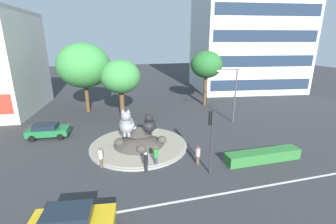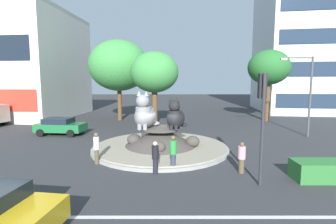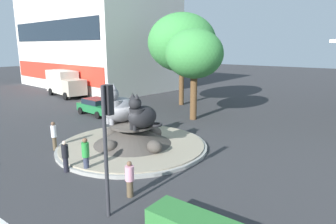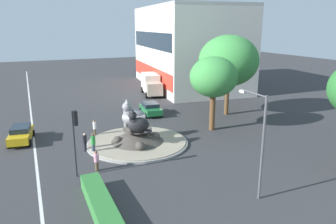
{
  "view_description": "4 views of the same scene",
  "coord_description": "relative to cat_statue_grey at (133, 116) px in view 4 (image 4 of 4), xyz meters",
  "views": [
    {
      "loc": [
        -2.6,
        -20.53,
        9.7
      ],
      "look_at": [
        3.23,
        1.32,
        2.78
      ],
      "focal_mm": 25.11,
      "sensor_mm": 36.0,
      "label": 1
    },
    {
      "loc": [
        0.51,
        -16.47,
        4.47
      ],
      "look_at": [
        0.55,
        1.99,
        2.29
      ],
      "focal_mm": 26.46,
      "sensor_mm": 36.0,
      "label": 2
    },
    {
      "loc": [
        12.23,
        -12.69,
        6.17
      ],
      "look_at": [
        0.99,
        2.31,
        1.96
      ],
      "focal_mm": 31.71,
      "sensor_mm": 36.0,
      "label": 3
    },
    {
      "loc": [
        26.52,
        -8.6,
        10.48
      ],
      "look_at": [
        0.63,
        2.76,
        2.86
      ],
      "focal_mm": 34.54,
      "sensor_mm": 36.0,
      "label": 4
    }
  ],
  "objects": [
    {
      "name": "cat_statue_grey",
      "position": [
        0.0,
        0.0,
        0.0
      ],
      "size": [
        1.81,
        2.48,
        2.52
      ],
      "rotation": [
        0.0,
        0.0,
        -1.72
      ],
      "color": "gray",
      "rests_on": "roundabout_island"
    },
    {
      "name": "second_tree_near_tower",
      "position": [
        -4.24,
        13.15,
        4.09
      ],
      "size": [
        6.99,
        6.99,
        9.45
      ],
      "color": "brown",
      "rests_on": "ground"
    },
    {
      "name": "hatchback_near_shophouse",
      "position": [
        -3.79,
        -9.61,
        -1.58
      ],
      "size": [
        4.44,
        2.45,
        1.49
      ],
      "rotation": [
        0.0,
        0.0,
        -0.14
      ],
      "color": "gold",
      "rests_on": "ground"
    },
    {
      "name": "roundabout_island",
      "position": [
        1.04,
        0.09,
        -1.82
      ],
      "size": [
        9.17,
        9.17,
        1.45
      ],
      "color": "gray",
      "rests_on": "ground"
    },
    {
      "name": "ground_plane",
      "position": [
        1.04,
        0.09,
        -2.37
      ],
      "size": [
        160.0,
        160.0,
        0.0
      ],
      "primitive_type": "plane",
      "color": "#333335"
    },
    {
      "name": "pedestrian_white_shirt",
      "position": [
        -2.4,
        -3.09,
        -1.42
      ],
      "size": [
        0.31,
        0.31,
        1.76
      ],
      "rotation": [
        0.0,
        0.0,
        3.8
      ],
      "color": "brown",
      "rests_on": "ground"
    },
    {
      "name": "pedestrian_black_shirt",
      "position": [
        0.92,
        -4.6,
        -1.51
      ],
      "size": [
        0.33,
        0.33,
        1.63
      ],
      "rotation": [
        0.0,
        0.0,
        3.55
      ],
      "color": "black",
      "rests_on": "ground"
    },
    {
      "name": "shophouse_block",
      "position": [
        -23.05,
        17.44,
        4.39
      ],
      "size": [
        25.11,
        15.61,
        18.21
      ],
      "rotation": [
        0.0,
        0.0,
        -0.1
      ],
      "color": "silver",
      "rests_on": "ground"
    },
    {
      "name": "pedestrian_green_shirt",
      "position": [
        1.81,
        -4.04,
        -1.42
      ],
      "size": [
        0.36,
        0.36,
        1.8
      ],
      "rotation": [
        0.0,
        0.0,
        6.12
      ],
      "color": "#33384C",
      "rests_on": "ground"
    },
    {
      "name": "lane_centreline",
      "position": [
        1.04,
        -8.59,
        -2.37
      ],
      "size": [
        112.0,
        0.2,
        0.01
      ],
      "primitive_type": "cube",
      "color": "silver",
      "rests_on": "ground"
    },
    {
      "name": "streetlight_arm",
      "position": [
        12.92,
        3.96,
        1.55
      ],
      "size": [
        2.66,
        0.26,
        6.58
      ],
      "rotation": [
        0.0,
        0.0,
        3.12
      ],
      "color": "#4C4C51",
      "rests_on": "ground"
    },
    {
      "name": "pedestrian_pink_shirt",
      "position": [
        5.2,
        -4.48,
        -1.56
      ],
      "size": [
        0.37,
        0.37,
        1.57
      ],
      "rotation": [
        0.0,
        0.0,
        3.46
      ],
      "color": "brown",
      "rests_on": "ground"
    },
    {
      "name": "sedan_on_far_lane",
      "position": [
        -7.76,
        4.7,
        -1.6
      ],
      "size": [
        4.16,
        2.4,
        1.45
      ],
      "rotation": [
        0.0,
        0.0,
        -0.09
      ],
      "color": "#1E6B38",
      "rests_on": "ground"
    },
    {
      "name": "broadleaf_tree_behind_island",
      "position": [
        0.2,
        8.44,
        3.09
      ],
      "size": [
        4.77,
        4.77,
        7.54
      ],
      "color": "brown",
      "rests_on": "ground"
    },
    {
      "name": "clipped_hedge_strip",
      "position": [
        10.65,
        -5.4,
        -1.92
      ],
      "size": [
        6.6,
        1.2,
        0.9
      ],
      "primitive_type": "cube",
      "color": "#2D7033",
      "rests_on": "ground"
    },
    {
      "name": "delivery_box_truck",
      "position": [
        -18.88,
        9.01,
        -0.71
      ],
      "size": [
        7.11,
        3.64,
        3.13
      ],
      "rotation": [
        0.0,
        0.0,
        -0.2
      ],
      "color": "#B7AD99",
      "rests_on": "ground"
    },
    {
      "name": "traffic_light_mast",
      "position": [
        5.57,
        -5.89,
        1.02
      ],
      "size": [
        0.32,
        0.46,
        4.86
      ],
      "rotation": [
        0.0,
        0.0,
        1.58
      ],
      "color": "#2D2D33",
      "rests_on": "ground"
    },
    {
      "name": "cat_statue_black",
      "position": [
        2.05,
        -0.21,
        -0.15
      ],
      "size": [
        1.66,
        2.11,
        2.12
      ],
      "rotation": [
        0.0,
        0.0,
        -1.8
      ],
      "color": "black",
      "rests_on": "roundabout_island"
    }
  ]
}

